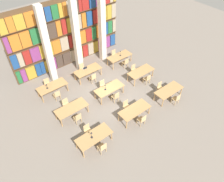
{
  "coord_description": "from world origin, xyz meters",
  "views": [
    {
      "loc": [
        -6.87,
        -9.05,
        11.2
      ],
      "look_at": [
        0.0,
        -0.27,
        0.68
      ],
      "focal_mm": 35.0,
      "sensor_mm": 36.0,
      "label": 1
    }
  ],
  "objects_px": {
    "desk_lamp_0": "(91,134)",
    "desk_lamp_3": "(120,52)",
    "chair_8": "(116,97)",
    "chair_12": "(57,95)",
    "reading_table_2": "(169,91)",
    "chair_4": "(176,99)",
    "chair_9": "(103,85)",
    "reading_table_5": "(141,72)",
    "chair_5": "(160,87)",
    "chair_0": "(102,147)",
    "pillar_left": "(47,48)",
    "reading_table_7": "(88,71)",
    "reading_table_3": "(72,109)",
    "desk_lamp_1": "(105,86)",
    "chair_3": "(126,106)",
    "reading_table_8": "(119,57)",
    "laptop": "(85,68)",
    "pillar_center": "(76,37)",
    "chair_7": "(66,104)",
    "chair_1": "(88,130)",
    "reading_table_4": "(109,89)",
    "chair_6": "(78,118)",
    "chair_16": "(126,62)",
    "reading_table_1": "(135,110)",
    "reading_table_6": "(52,87)",
    "chair_15": "(82,68)",
    "chair_11": "(134,69)",
    "chair_10": "(147,79)",
    "pillar_right": "(102,28)",
    "chair_2": "(142,120)",
    "chair_13": "(47,84)",
    "chair_17": "(114,54)",
    "desk_lamp_2": "(47,85)",
    "chair_14": "(93,78)"
  },
  "relations": [
    {
      "from": "pillar_left",
      "to": "chair_16",
      "type": "xyz_separation_m",
      "value": [
        5.52,
        -2.1,
        -2.52
      ]
    },
    {
      "from": "pillar_center",
      "to": "chair_7",
      "type": "xyz_separation_m",
      "value": [
        -3.11,
        -3.25,
        -2.52
      ]
    },
    {
      "from": "reading_table_4",
      "to": "reading_table_7",
      "type": "bearing_deg",
      "value": 90.9
    },
    {
      "from": "reading_table_3",
      "to": "desk_lamp_1",
      "type": "height_order",
      "value": "desk_lamp_1"
    },
    {
      "from": "chair_3",
      "to": "desk_lamp_1",
      "type": "relative_size",
      "value": 1.85
    },
    {
      "from": "chair_8",
      "to": "chair_12",
      "type": "bearing_deg",
      "value": 139.3
    },
    {
      "from": "chair_13",
      "to": "chair_17",
      "type": "relative_size",
      "value": 1.0
    },
    {
      "from": "chair_1",
      "to": "reading_table_3",
      "type": "relative_size",
      "value": 0.41
    },
    {
      "from": "reading_table_1",
      "to": "chair_14",
      "type": "height_order",
      "value": "chair_14"
    },
    {
      "from": "reading_table_3",
      "to": "desk_lamp_2",
      "type": "distance_m",
      "value": 2.73
    },
    {
      "from": "pillar_left",
      "to": "chair_15",
      "type": "height_order",
      "value": "pillar_left"
    },
    {
      "from": "chair_0",
      "to": "chair_4",
      "type": "relative_size",
      "value": 1.0
    },
    {
      "from": "desk_lamp_0",
      "to": "chair_11",
      "type": "height_order",
      "value": "desk_lamp_0"
    },
    {
      "from": "chair_3",
      "to": "chair_11",
      "type": "distance_m",
      "value": 4.07
    },
    {
      "from": "chair_7",
      "to": "reading_table_7",
      "type": "bearing_deg",
      "value": -147.53
    },
    {
      "from": "chair_1",
      "to": "chair_4",
      "type": "relative_size",
      "value": 1.0
    },
    {
      "from": "chair_1",
      "to": "reading_table_4",
      "type": "bearing_deg",
      "value": -148.12
    },
    {
      "from": "reading_table_5",
      "to": "laptop",
      "type": "distance_m",
      "value": 4.39
    },
    {
      "from": "reading_table_7",
      "to": "chair_16",
      "type": "bearing_deg",
      "value": -13.85
    },
    {
      "from": "chair_12",
      "to": "reading_table_1",
      "type": "bearing_deg",
      "value": -55.11
    },
    {
      "from": "reading_table_3",
      "to": "pillar_left",
      "type": "bearing_deg",
      "value": 79.7
    },
    {
      "from": "chair_10",
      "to": "chair_16",
      "type": "height_order",
      "value": "same"
    },
    {
      "from": "reading_table_2",
      "to": "chair_10",
      "type": "bearing_deg",
      "value": 92.58
    },
    {
      "from": "desk_lamp_1",
      "to": "reading_table_6",
      "type": "bearing_deg",
      "value": 136.28
    },
    {
      "from": "chair_3",
      "to": "reading_table_8",
      "type": "distance_m",
      "value": 5.5
    },
    {
      "from": "chair_2",
      "to": "chair_15",
      "type": "height_order",
      "value": "same"
    },
    {
      "from": "pillar_left",
      "to": "desk_lamp_2",
      "type": "distance_m",
      "value": 2.63
    },
    {
      "from": "reading_table_7",
      "to": "chair_10",
      "type": "bearing_deg",
      "value": -47.43
    },
    {
      "from": "chair_0",
      "to": "desk_lamp_2",
      "type": "bearing_deg",
      "value": 93.14
    },
    {
      "from": "pillar_right",
      "to": "chair_4",
      "type": "distance_m",
      "value": 7.94
    },
    {
      "from": "chair_2",
      "to": "reading_table_5",
      "type": "relative_size",
      "value": 0.41
    },
    {
      "from": "chair_6",
      "to": "chair_12",
      "type": "distance_m",
      "value": 2.7
    },
    {
      "from": "chair_13",
      "to": "chair_10",
      "type": "bearing_deg",
      "value": 146.2
    },
    {
      "from": "pillar_right",
      "to": "chair_4",
      "type": "xyz_separation_m",
      "value": [
        0.8,
        -7.49,
        -2.52
      ]
    },
    {
      "from": "pillar_right",
      "to": "chair_1",
      "type": "bearing_deg",
      "value": -132.81
    },
    {
      "from": "pillar_right",
      "to": "chair_8",
      "type": "relative_size",
      "value": 6.83
    },
    {
      "from": "chair_1",
      "to": "chair_3",
      "type": "bearing_deg",
      "value": -178.65
    },
    {
      "from": "chair_9",
      "to": "reading_table_5",
      "type": "bearing_deg",
      "value": 166.8
    },
    {
      "from": "pillar_left",
      "to": "reading_table_7",
      "type": "bearing_deg",
      "value": -29.45
    },
    {
      "from": "reading_table_6",
      "to": "chair_15",
      "type": "distance_m",
      "value": 3.11
    },
    {
      "from": "chair_6",
      "to": "reading_table_3",
      "type": "bearing_deg",
      "value": 88.78
    },
    {
      "from": "desk_lamp_0",
      "to": "desk_lamp_3",
      "type": "height_order",
      "value": "desk_lamp_0"
    },
    {
      "from": "pillar_left",
      "to": "reading_table_5",
      "type": "xyz_separation_m",
      "value": [
        5.46,
        -3.98,
        -2.32
      ]
    },
    {
      "from": "laptop",
      "to": "chair_10",
      "type": "bearing_deg",
      "value": 131.3
    },
    {
      "from": "reading_table_3",
      "to": "chair_12",
      "type": "distance_m",
      "value": 1.96
    },
    {
      "from": "reading_table_2",
      "to": "chair_4",
      "type": "bearing_deg",
      "value": -91.57
    },
    {
      "from": "chair_5",
      "to": "chair_0",
      "type": "bearing_deg",
      "value": 13.02
    },
    {
      "from": "chair_9",
      "to": "reading_table_6",
      "type": "distance_m",
      "value": 3.66
    },
    {
      "from": "pillar_right",
      "to": "reading_table_7",
      "type": "xyz_separation_m",
      "value": [
        -2.42,
        -1.3,
        -2.32
      ]
    },
    {
      "from": "laptop",
      "to": "reading_table_1",
      "type": "bearing_deg",
      "value": 91.93
    }
  ]
}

